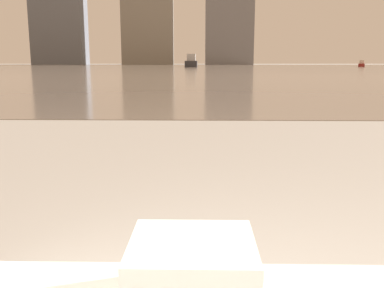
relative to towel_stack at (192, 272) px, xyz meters
name	(u,v)px	position (x,y,z in m)	size (l,w,h in m)	color
towel_stack	(192,272)	(0.00, 0.00, 0.00)	(0.23, 0.21, 0.12)	white
harbor_water	(202,68)	(0.08, 61.15, -0.56)	(180.00, 110.00, 0.01)	gray
harbor_boat_2	(191,62)	(-1.71, 70.08, 0.18)	(1.94, 5.57, 2.09)	#2D2D33
harbor_boat_4	(362,64)	(27.21, 73.83, -0.17)	(1.97, 3.11, 1.10)	maroon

